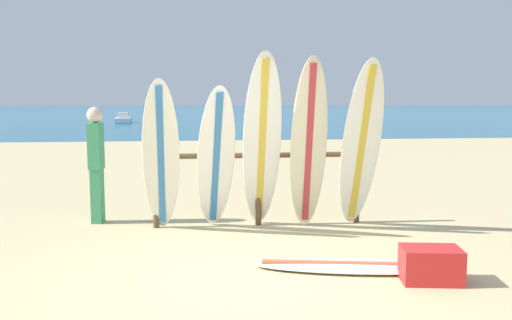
# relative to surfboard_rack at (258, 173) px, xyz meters

# --- Properties ---
(ground_plane) EXTENTS (120.00, 120.00, 0.00)m
(ground_plane) POSITION_rel_surfboard_rack_xyz_m (-0.39, -2.39, -0.78)
(ground_plane) COLOR #CCB784
(ocean_water) EXTENTS (120.00, 80.00, 0.01)m
(ocean_water) POSITION_rel_surfboard_rack_xyz_m (-0.39, 55.61, -0.77)
(ocean_water) COLOR #196B93
(ocean_water) RESTS_ON ground
(surfboard_rack) EXTENTS (3.11, 0.09, 1.19)m
(surfboard_rack) POSITION_rel_surfboard_rack_xyz_m (0.00, 0.00, 0.00)
(surfboard_rack) COLOR brown
(surfboard_rack) RESTS_ON ground
(surfboard_leaning_far_left) EXTENTS (0.54, 0.90, 2.15)m
(surfboard_leaning_far_left) POSITION_rel_surfboard_rack_xyz_m (-1.40, -0.36, 0.30)
(surfboard_leaning_far_left) COLOR white
(surfboard_leaning_far_left) RESTS_ON ground
(surfboard_leaning_left) EXTENTS (0.62, 1.05, 2.06)m
(surfboard_leaning_left) POSITION_rel_surfboard_rack_xyz_m (-0.64, -0.36, 0.25)
(surfboard_leaning_left) COLOR white
(surfboard_leaning_left) RESTS_ON ground
(surfboard_leaning_center_left) EXTENTS (0.55, 0.97, 2.52)m
(surfboard_leaning_center_left) POSITION_rel_surfboard_rack_xyz_m (0.01, -0.30, 0.48)
(surfboard_leaning_center_left) COLOR white
(surfboard_leaning_center_left) RESTS_ON ground
(surfboard_leaning_center) EXTENTS (0.54, 0.65, 2.46)m
(surfboard_leaning_center) POSITION_rel_surfboard_rack_xyz_m (0.67, -0.41, 0.45)
(surfboard_leaning_center) COLOR beige
(surfboard_leaning_center) RESTS_ON ground
(surfboard_leaning_center_right) EXTENTS (0.57, 0.95, 2.43)m
(surfboard_leaning_center_right) POSITION_rel_surfboard_rack_xyz_m (1.41, -0.45, 0.44)
(surfboard_leaning_center_right) COLOR white
(surfboard_leaning_center_right) RESTS_ON ground
(surfboard_lying_on_sand) EXTENTS (2.35, 0.98, 0.08)m
(surfboard_lying_on_sand) POSITION_rel_surfboard_rack_xyz_m (0.83, -2.23, -0.74)
(surfboard_lying_on_sand) COLOR silver
(surfboard_lying_on_sand) RESTS_ON ground
(beachgoer_standing) EXTENTS (0.24, 0.30, 1.75)m
(beachgoer_standing) POSITION_rel_surfboard_rack_xyz_m (-2.40, 0.43, 0.19)
(beachgoer_standing) COLOR #3F9966
(beachgoer_standing) RESTS_ON ground
(small_boat_offshore) EXTENTS (1.25, 2.78, 0.71)m
(small_boat_offshore) POSITION_rel_surfboard_rack_xyz_m (-5.79, 31.89, -0.52)
(small_boat_offshore) COLOR silver
(small_boat_offshore) RESTS_ON ocean_water
(cooler_box) EXTENTS (0.66, 0.49, 0.36)m
(cooler_box) POSITION_rel_surfboard_rack_xyz_m (1.47, -2.72, -0.60)
(cooler_box) COLOR red
(cooler_box) RESTS_ON ground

